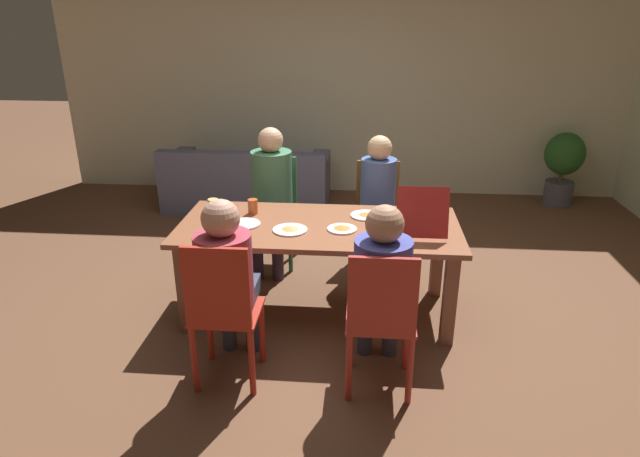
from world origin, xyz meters
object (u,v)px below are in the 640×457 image
at_px(person_2, 227,272).
at_px(plate_1, 342,228).
at_px(chair_0, 381,317).
at_px(drinking_glass_0, 253,207).
at_px(person_3, 271,188).
at_px(drinking_glass_2, 213,208).
at_px(chair_1, 377,213).
at_px(couch, 248,184).
at_px(chair_2, 223,309).
at_px(plate_3, 290,229).
at_px(dining_table, 319,238).
at_px(plate_2, 366,215).
at_px(drinking_glass_1, 396,236).
at_px(potted_plant, 563,163).
at_px(person_1, 378,195).
at_px(pizza_box_0, 419,223).
at_px(plate_0, 244,224).
at_px(chair_3, 274,205).
at_px(person_0, 382,279).

bearing_deg(person_2, plate_1, 47.01).
xyz_separation_m(chair_0, drinking_glass_0, (-0.97, 1.12, 0.25)).
distance_m(person_3, drinking_glass_2, 0.77).
height_order(chair_1, couch, chair_1).
xyz_separation_m(chair_2, plate_3, (0.29, 0.81, 0.19)).
height_order(plate_3, couch, plate_3).
relative_size(dining_table, plate_3, 8.27).
relative_size(plate_2, drinking_glass_1, 1.90).
bearing_deg(drinking_glass_2, chair_0, -39.67).
relative_size(chair_0, person_3, 0.76).
distance_m(plate_2, drinking_glass_0, 0.87).
xyz_separation_m(drinking_glass_1, drinking_glass_2, (-1.35, 0.42, 0.01)).
height_order(chair_2, plate_3, chair_2).
distance_m(chair_0, potted_plant, 4.31).
bearing_deg(person_1, chair_2, -118.79).
relative_size(dining_table, drinking_glass_0, 17.88).
bearing_deg(drinking_glass_1, dining_table, 149.98).
distance_m(chair_0, drinking_glass_2, 1.64).
bearing_deg(couch, chair_1, -44.93).
xyz_separation_m(chair_2, drinking_glass_1, (1.03, 0.62, 0.25)).
distance_m(chair_0, chair_1, 1.83).
distance_m(plate_1, drinking_glass_2, 1.00).
bearing_deg(person_1, person_2, -120.99).
bearing_deg(couch, pizza_box_0, -53.82).
bearing_deg(plate_0, chair_3, 86.87).
distance_m(person_0, chair_2, 0.96).
relative_size(chair_0, chair_1, 1.01).
relative_size(chair_1, potted_plant, 1.08).
relative_size(pizza_box_0, drinking_glass_2, 3.15).
bearing_deg(dining_table, potted_plant, 46.15).
bearing_deg(chair_3, chair_0, -63.70).
bearing_deg(couch, plate_3, -71.22).
xyz_separation_m(dining_table, drinking_glass_0, (-0.52, 0.19, 0.16)).
xyz_separation_m(chair_2, pizza_box_0, (1.21, 0.90, 0.23)).
distance_m(chair_3, plate_0, 1.01).
xyz_separation_m(person_1, drinking_glass_0, (-0.97, -0.56, 0.07)).
relative_size(plate_3, drinking_glass_2, 1.78).
bearing_deg(pizza_box_0, drinking_glass_0, 169.77).
bearing_deg(plate_1, drinking_glass_1, -31.77).
relative_size(person_0, person_2, 0.99).
bearing_deg(person_3, plate_3, -72.44).
relative_size(plate_1, drinking_glass_2, 1.53).
bearing_deg(drinking_glass_2, plate_0, -29.07).
bearing_deg(drinking_glass_1, couch, 120.56).
bearing_deg(chair_0, person_1, 90.00).
height_order(chair_0, chair_1, chair_0).
bearing_deg(chair_2, chair_1, 63.13).
height_order(chair_0, plate_0, chair_0).
bearing_deg(potted_plant, plate_2, -132.10).
bearing_deg(chair_3, couch, 111.33).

